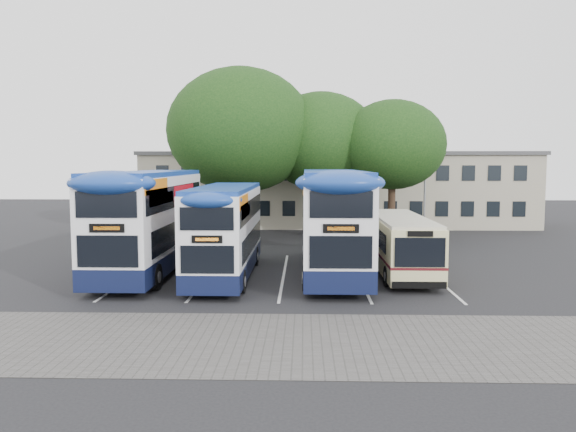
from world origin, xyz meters
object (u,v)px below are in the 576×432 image
(tree_left, at_px, (241,130))
(bus_dd_right, at_px, (333,217))
(bus_dd_mid, at_px, (226,227))
(bus_single, at_px, (400,241))
(tree_mid, at_px, (321,141))
(bus_dd_left, at_px, (150,217))
(tree_right, at_px, (393,145))
(lamp_post, at_px, (425,166))

(tree_left, height_order, bus_dd_right, tree_left)
(bus_dd_mid, bearing_deg, bus_single, 7.96)
(tree_mid, bearing_deg, bus_single, -75.47)
(bus_dd_left, bearing_deg, tree_left, 76.01)
(tree_right, distance_m, bus_dd_right, 13.12)
(lamp_post, height_order, tree_right, tree_right)
(lamp_post, xyz_separation_m, bus_dd_mid, (-12.41, -15.44, -2.77))
(tree_left, distance_m, bus_dd_right, 14.33)
(tree_mid, bearing_deg, tree_right, -19.45)
(lamp_post, relative_size, bus_single, 0.99)
(tree_left, distance_m, bus_dd_left, 13.49)
(bus_dd_mid, xyz_separation_m, bus_single, (8.21, 1.15, -0.77))
(bus_dd_left, bearing_deg, tree_mid, 57.27)
(bus_dd_right, bearing_deg, tree_mid, 90.81)
(tree_left, bearing_deg, lamp_post, 9.64)
(tree_right, xyz_separation_m, bus_dd_left, (-13.40, -11.69, -3.81))
(tree_left, distance_m, tree_right, 10.41)
(bus_dd_left, relative_size, bus_dd_right, 0.99)
(lamp_post, height_order, tree_mid, tree_mid)
(bus_dd_mid, distance_m, bus_single, 8.33)
(tree_right, relative_size, bus_dd_mid, 0.94)
(tree_mid, relative_size, bus_dd_mid, 1.02)
(tree_mid, relative_size, bus_dd_left, 0.88)
(tree_mid, xyz_separation_m, bus_dd_right, (0.19, -13.38, -4.10))
(tree_left, xyz_separation_m, bus_dd_right, (5.75, -12.22, -4.81))
(tree_right, bearing_deg, lamp_post, 44.44)
(tree_mid, distance_m, tree_right, 5.09)
(tree_left, xyz_separation_m, bus_dd_left, (-3.05, -12.23, -4.83))
(lamp_post, xyz_separation_m, bus_dd_right, (-7.43, -14.46, -2.38))
(tree_left, bearing_deg, bus_single, -53.30)
(bus_dd_right, bearing_deg, lamp_post, 62.81)
(bus_dd_right, relative_size, bus_single, 1.29)
(bus_dd_mid, bearing_deg, tree_right, 52.90)
(bus_dd_right, bearing_deg, bus_dd_mid, -168.86)
(tree_mid, relative_size, bus_single, 1.12)
(tree_mid, relative_size, tree_right, 1.08)
(tree_right, distance_m, bus_dd_left, 18.18)
(tree_left, relative_size, tree_mid, 1.15)
(bus_dd_left, bearing_deg, bus_single, 0.84)
(tree_right, xyz_separation_m, bus_dd_right, (-4.60, -11.69, -3.79))
(lamp_post, xyz_separation_m, bus_dd_left, (-16.22, -14.46, -2.40))
(lamp_post, bearing_deg, tree_left, -170.36)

